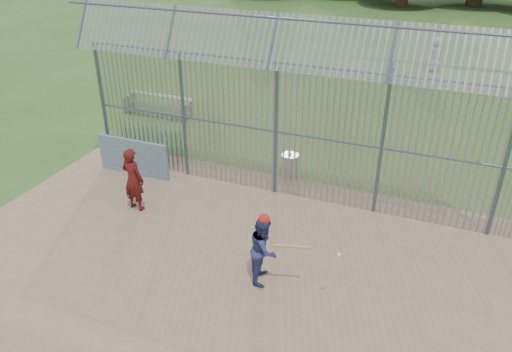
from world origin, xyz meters
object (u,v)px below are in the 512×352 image
at_px(onlooker, 133,179).
at_px(bleacher, 158,105).
at_px(dugout_wall, 133,157).
at_px(trash_can, 290,165).
at_px(batter, 264,249).

relative_size(onlooker, bleacher, 0.63).
bearing_deg(onlooker, dugout_wall, -48.19).
height_order(dugout_wall, onlooker, onlooker).
distance_m(dugout_wall, trash_can, 5.02).
bearing_deg(trash_can, batter, -78.06).
distance_m(dugout_wall, bleacher, 5.34).
bearing_deg(dugout_wall, trash_can, 20.95).
bearing_deg(onlooker, bleacher, -56.36).
xyz_separation_m(batter, onlooker, (-4.50, 1.50, 0.12)).
relative_size(dugout_wall, onlooker, 1.33).
bearing_deg(batter, bleacher, 32.96).
height_order(batter, trash_can, batter).
relative_size(batter, trash_can, 2.00).
height_order(dugout_wall, trash_can, dugout_wall).
bearing_deg(trash_can, onlooker, -133.81).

